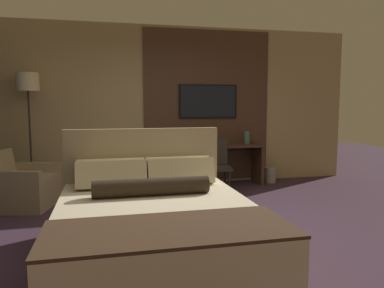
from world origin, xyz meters
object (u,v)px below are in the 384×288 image
desk (211,158)px  vase_tall (247,137)px  desk_chair (215,161)px  bed (155,225)px  book (175,145)px  vase_short (188,140)px  tv (208,101)px  armchair_by_window (21,188)px  floor_lamp (28,92)px  waste_bin (270,175)px

desk → vase_tall: 0.76m
desk → desk_chair: desk_chair is taller
desk_chair → vase_tall: (0.79, 0.62, 0.32)m
desk → bed: bearing=-115.1°
desk_chair → book: size_ratio=3.42×
vase_tall → vase_short: 1.09m
bed → tv: size_ratio=2.08×
bed → book: (0.74, 2.92, 0.40)m
armchair_by_window → vase_tall: vase_tall is taller
desk_chair → vase_tall: bearing=46.3°
floor_lamp → waste_bin: size_ratio=6.86×
bed → desk: size_ratio=1.23×
desk → vase_short: vase_short is taller
armchair_by_window → vase_tall: (3.67, 0.79, 0.56)m
desk → desk_chair: bearing=-100.1°
armchair_by_window → waste_bin: size_ratio=3.54×
bed → vase_short: size_ratio=12.32×
desk_chair → floor_lamp: bearing=176.6°
tv → vase_tall: size_ratio=4.73×
desk → desk_chair: size_ratio=2.07×
bed → floor_lamp: floor_lamp is taller
floor_lamp → vase_tall: 3.74m
desk → floor_lamp: 3.18m
vase_short → book: bearing=-151.0°
desk_chair → vase_short: 0.78m
bed → tv: (1.40, 3.20, 1.15)m
armchair_by_window → waste_bin: 4.17m
waste_bin → desk_chair: bearing=-155.8°
desk → desk_chair: 0.60m
vase_tall → waste_bin: 0.82m
vase_tall → tv: bearing=165.2°
tv → book: tv is taller
desk → waste_bin: 1.18m
tv → desk_chair: bearing=-97.5°
floor_lamp → waste_bin: floor_lamp is taller
tv → armchair_by_window: bearing=-162.0°
tv → vase_short: bearing=-160.7°
floor_lamp → bed: bearing=-62.1°
desk_chair → armchair_by_window: size_ratio=0.88×
floor_lamp → vase_short: 2.69m
bed → tv: bearing=66.4°
bed → vase_tall: bed is taller
desk → tv: bearing=90.0°
vase_short → book: (-0.26, -0.14, -0.08)m
book → floor_lamp: bearing=178.7°
tv → armchair_by_window: (-2.99, -0.97, -1.21)m
bed → desk_chair: bed is taller
waste_bin → tv: bearing=167.3°
desk → vase_tall: bearing=2.7°
vase_tall → bed: bearing=-124.6°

